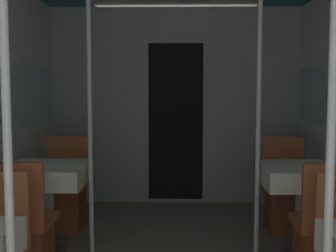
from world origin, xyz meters
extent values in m
cube|color=gray|center=(0.00, 4.23, 1.15)|extent=(2.90, 0.08, 2.30)
cube|color=black|center=(0.00, 4.19, 0.96)|extent=(0.64, 0.01, 1.84)
cylinder|color=silver|center=(-0.69, 0.69, 1.15)|extent=(0.04, 0.04, 2.30)
cylinder|color=#4C4C51|center=(-1.06, 2.53, 0.01)|extent=(0.33, 0.33, 0.01)
cylinder|color=#B7B7BC|center=(-1.06, 2.53, 0.37)|extent=(0.12, 0.12, 0.70)
cube|color=#93704C|center=(-1.06, 2.53, 0.73)|extent=(0.63, 0.63, 0.02)
cube|color=white|center=(-1.06, 2.53, 0.66)|extent=(0.67, 0.67, 0.16)
cube|color=#B25633|center=(-1.06, 1.95, 0.44)|extent=(0.41, 0.41, 0.05)
cube|color=#B25633|center=(-1.06, 1.76, 0.68)|extent=(0.41, 0.04, 0.43)
cube|color=brown|center=(-1.06, 3.11, 0.21)|extent=(0.35, 0.35, 0.41)
cube|color=#B25633|center=(-1.06, 3.11, 0.44)|extent=(0.41, 0.41, 0.05)
cube|color=#B25633|center=(-1.06, 3.30, 0.68)|extent=(0.41, 0.04, 0.43)
cylinder|color=silver|center=(-0.69, 2.53, 1.15)|extent=(0.04, 0.04, 2.30)
cylinder|color=silver|center=(0.69, 0.69, 1.15)|extent=(0.04, 0.04, 2.30)
cylinder|color=#B7B7BC|center=(1.06, 2.53, 0.37)|extent=(0.12, 0.12, 0.70)
cube|color=#93704C|center=(1.06, 2.53, 0.73)|extent=(0.63, 0.63, 0.02)
cube|color=white|center=(1.06, 2.53, 0.66)|extent=(0.67, 0.67, 0.16)
cube|color=#B25633|center=(1.06, 1.95, 0.44)|extent=(0.41, 0.41, 0.05)
cube|color=#B25633|center=(1.06, 1.76, 0.68)|extent=(0.41, 0.04, 0.43)
cube|color=brown|center=(1.06, 3.11, 0.21)|extent=(0.35, 0.35, 0.41)
cube|color=#B25633|center=(1.06, 3.11, 0.44)|extent=(0.41, 0.41, 0.05)
cube|color=#B25633|center=(1.06, 3.30, 0.68)|extent=(0.41, 0.04, 0.43)
cylinder|color=silver|center=(0.69, 2.53, 1.15)|extent=(0.04, 0.04, 2.30)
camera|label=1|loc=(0.05, -1.29, 1.42)|focal=50.00mm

